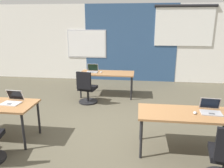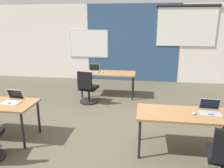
{
  "view_description": "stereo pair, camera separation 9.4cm",
  "coord_description": "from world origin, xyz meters",
  "views": [
    {
      "loc": [
        0.93,
        -4.13,
        2.18
      ],
      "look_at": [
        0.38,
        0.37,
        0.9
      ],
      "focal_mm": 35.39,
      "sensor_mm": 36.0,
      "label": 1
    },
    {
      "loc": [
        1.03,
        -4.12,
        2.18
      ],
      "look_at": [
        0.38,
        0.37,
        0.9
      ],
      "focal_mm": 35.39,
      "sensor_mm": 36.0,
      "label": 2
    }
  ],
  "objects": [
    {
      "name": "ground_plane",
      "position": [
        0.0,
        0.0,
        0.0
      ],
      "size": [
        24.0,
        24.0,
        0.0
      ],
      "color": "#4C4738"
    },
    {
      "name": "laptop_far_left",
      "position": [
        -0.45,
        2.23,
        0.77
      ],
      "size": [
        0.33,
        0.28,
        0.23
      ],
      "rotation": [
        0.0,
        0.0,
        0.01
      ],
      "color": "#9E9EA3",
      "rests_on": "desk_far_center"
    },
    {
      "name": "desk_near_right",
      "position": [
        1.75,
        -0.6,
        0.66
      ],
      "size": [
        1.6,
        0.7,
        0.72
      ],
      "color": "olive",
      "rests_on": "ground"
    },
    {
      "name": "mouse_far_left",
      "position": [
        -0.17,
        2.17,
        0.74
      ],
      "size": [
        0.07,
        0.11,
        0.03
      ],
      "color": "silver",
      "rests_on": "desk_far_center"
    },
    {
      "name": "mouse_near_right_end",
      "position": [
        1.88,
        -0.62,
        0.74
      ],
      "size": [
        0.08,
        0.11,
        0.03
      ],
      "color": "#B2B2B7",
      "rests_on": "desk_near_right"
    },
    {
      "name": "chair_far_left",
      "position": [
        -0.46,
        1.49,
        0.38
      ],
      "size": [
        0.52,
        0.57,
        0.92
      ],
      "rotation": [
        0.0,
        0.0,
        2.97
      ],
      "color": "black",
      "rests_on": "ground"
    },
    {
      "name": "laptop_near_right_end",
      "position": [
        2.15,
        -0.53,
        0.77
      ],
      "size": [
        0.35,
        0.33,
        0.23
      ],
      "rotation": [
        0.0,
        0.0,
        -0.08
      ],
      "color": "#9E9EA3",
      "rests_on": "desk_near_right"
    },
    {
      "name": "laptop_near_left_inner",
      "position": [
        -1.38,
        -0.52,
        0.77
      ],
      "size": [
        0.35,
        0.33,
        0.23
      ],
      "rotation": [
        0.0,
        0.0,
        -0.07
      ],
      "color": "silver",
      "rests_on": "desk_near_left"
    },
    {
      "name": "back_wall_assembly",
      "position": [
        0.03,
        4.2,
        1.41
      ],
      "size": [
        10.0,
        0.27,
        2.8
      ],
      "color": "silver",
      "rests_on": "ground"
    },
    {
      "name": "desk_far_center",
      "position": [
        0.0,
        2.2,
        0.66
      ],
      "size": [
        1.6,
        0.7,
        0.72
      ],
      "color": "olive",
      "rests_on": "ground"
    }
  ]
}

